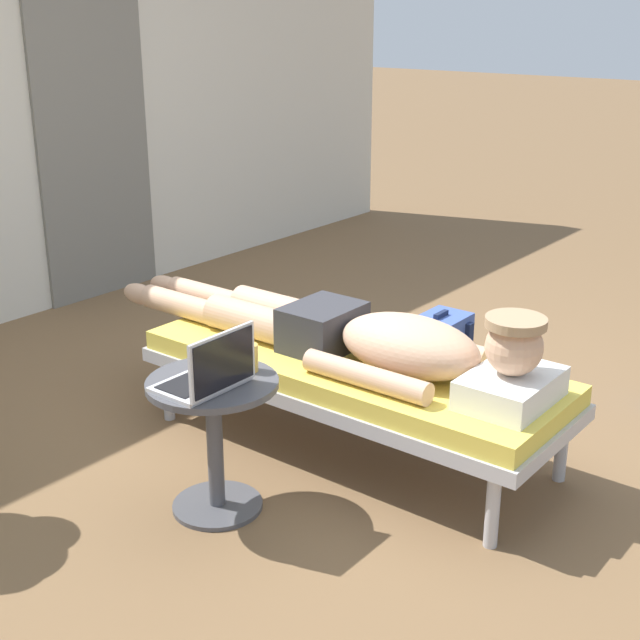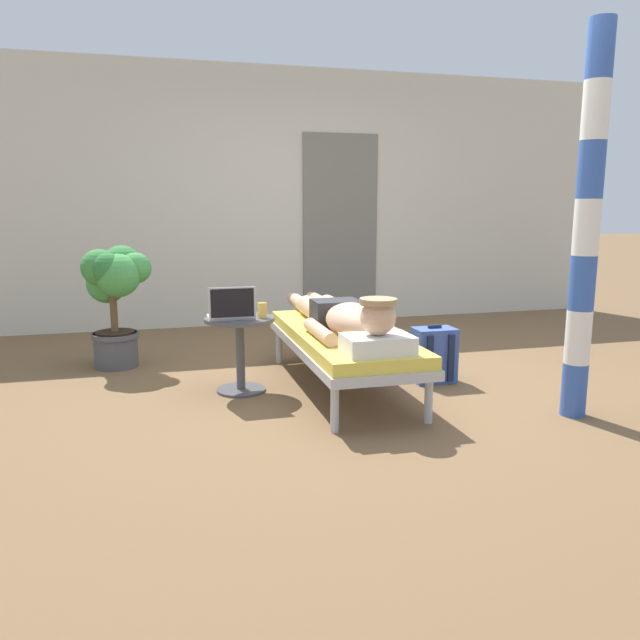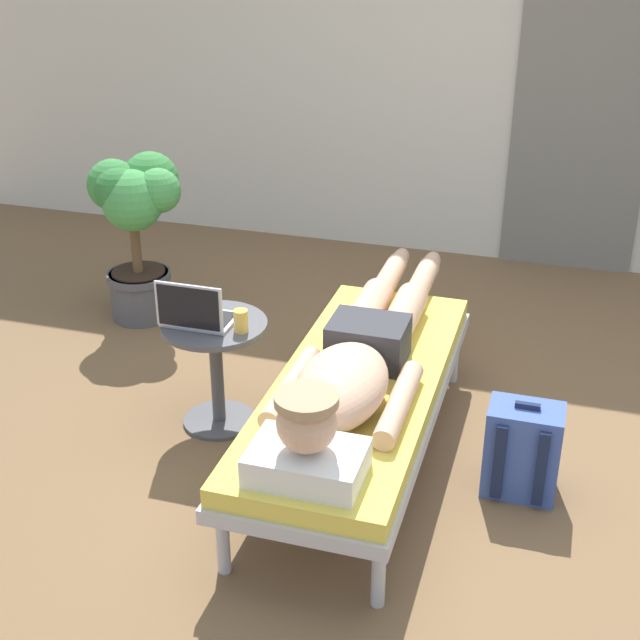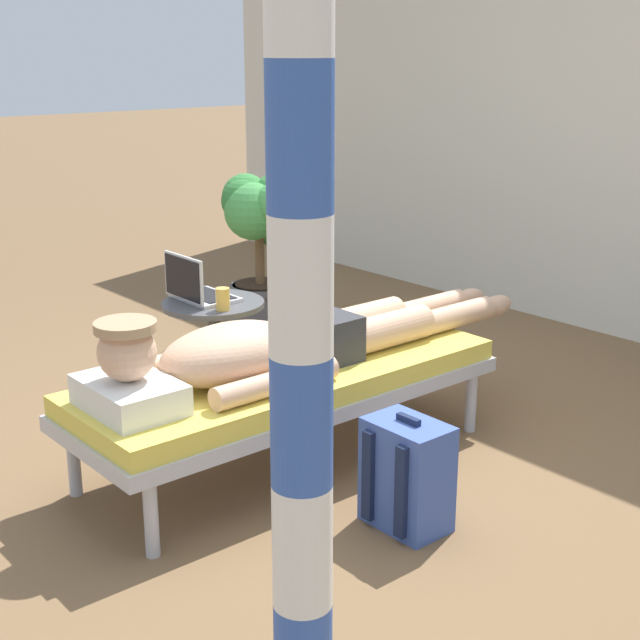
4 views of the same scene
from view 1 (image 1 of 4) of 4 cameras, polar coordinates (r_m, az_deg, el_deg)
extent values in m
plane|color=brown|center=(3.97, 2.43, -7.10)|extent=(40.00, 40.00, 0.00)
cube|color=slate|center=(5.76, -14.47, 11.45)|extent=(0.84, 0.03, 2.04)
cylinder|color=#B7B7BC|center=(4.06, -9.80, -4.53)|extent=(0.05, 0.05, 0.28)
cylinder|color=#B7B7BC|center=(4.44, -4.30, -2.16)|extent=(0.05, 0.05, 0.28)
cylinder|color=#B7B7BC|center=(3.17, 11.10, -12.03)|extent=(0.05, 0.05, 0.28)
cylinder|color=#B7B7BC|center=(3.64, 15.36, -8.01)|extent=(0.05, 0.05, 0.28)
cube|color=#B7B7BC|center=(3.69, 2.06, -3.95)|extent=(0.68, 1.83, 0.06)
cube|color=#E5CC4C|center=(3.66, 2.08, -2.95)|extent=(0.65, 1.80, 0.08)
cube|color=white|center=(3.29, 12.25, -4.32)|extent=(0.40, 0.28, 0.11)
sphere|color=#D8A884|center=(3.23, 12.45, -1.73)|extent=(0.21, 0.21, 0.21)
cylinder|color=tan|center=(3.20, 12.58, -0.14)|extent=(0.22, 0.22, 0.03)
ellipsoid|color=#D8A884|center=(3.46, 5.80, -1.65)|extent=(0.35, 0.60, 0.23)
cylinder|color=#D8A884|center=(3.34, 3.00, -3.67)|extent=(0.09, 0.55, 0.09)
cylinder|color=#D8A884|center=(3.68, 6.95, -1.50)|extent=(0.09, 0.55, 0.09)
cube|color=#333338|center=(3.70, 0.16, -0.45)|extent=(0.33, 0.26, 0.19)
cylinder|color=#D8A884|center=(3.85, -4.61, 0.00)|extent=(0.15, 0.42, 0.15)
cylinder|color=#D8A884|center=(4.15, -9.00, 0.98)|extent=(0.11, 0.44, 0.11)
ellipsoid|color=#D8A884|center=(4.35, -11.62, 1.66)|extent=(0.09, 0.20, 0.10)
cylinder|color=#D8A884|center=(3.97, -2.96, 0.66)|extent=(0.15, 0.42, 0.15)
cylinder|color=#D8A884|center=(4.26, -7.34, 1.56)|extent=(0.11, 0.44, 0.11)
ellipsoid|color=#D8A884|center=(4.46, -9.97, 2.21)|extent=(0.09, 0.20, 0.10)
cylinder|color=#4C4C51|center=(3.42, -6.64, -11.81)|extent=(0.34, 0.34, 0.02)
cylinder|color=#4C4C51|center=(3.30, -6.81, -8.12)|extent=(0.06, 0.06, 0.48)
cylinder|color=#4C4C51|center=(3.19, -6.99, -4.10)|extent=(0.48, 0.48, 0.02)
cube|color=silver|center=(3.14, -7.78, -4.10)|extent=(0.31, 0.22, 0.02)
cube|color=black|center=(3.14, -7.92, -3.89)|extent=(0.27, 0.15, 0.00)
cube|color=silver|center=(3.02, -6.33, -2.71)|extent=(0.31, 0.01, 0.21)
cube|color=black|center=(3.02, -6.22, -2.74)|extent=(0.29, 0.00, 0.19)
cylinder|color=gold|center=(3.23, -4.59, -2.44)|extent=(0.06, 0.06, 0.10)
cube|color=#3F59A5|center=(4.27, 7.71, -2.33)|extent=(0.30, 0.20, 0.40)
cube|color=#3F59A5|center=(4.35, 6.31, -2.83)|extent=(0.22, 0.04, 0.18)
cube|color=#192342|center=(4.15, 8.45, -3.03)|extent=(0.04, 0.02, 0.34)
cube|color=#192342|center=(4.29, 9.56, -2.34)|extent=(0.04, 0.02, 0.34)
cube|color=#192342|center=(4.19, 7.84, 0.35)|extent=(0.10, 0.02, 0.02)
camera|label=2|loc=(2.61, 88.11, -11.40)|focal=34.76mm
camera|label=3|loc=(3.72, 59.77, 17.96)|focal=49.41mm
camera|label=4|loc=(5.50, 41.44, 13.72)|focal=51.33mm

